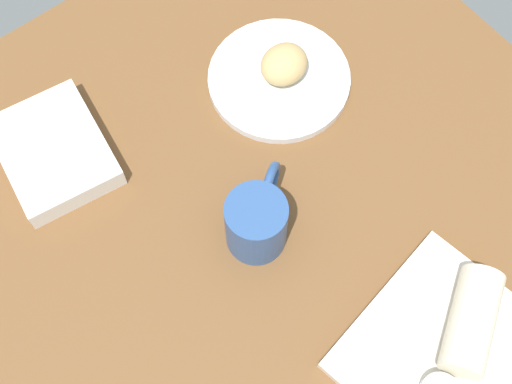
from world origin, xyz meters
The scene contains 7 objects.
dining_table centered at (0.00, 0.00, 2.00)cm, with size 110.00×90.00×4.00cm, color brown.
round_plate centered at (21.78, -12.28, 4.70)cm, with size 21.48×21.48×1.40cm, color white.
scone_pastry centered at (21.82, -13.13, 7.80)cm, with size 7.49×6.54×4.80cm, color tan.
square_plate centered at (-24.20, -3.16, 4.80)cm, with size 24.02×24.02×1.60cm, color silver.
breakfast_wrap centered at (-22.51, -7.14, 8.42)cm, with size 5.65×5.65×13.24cm, color beige.
book_stack centered at (31.54, 20.98, 5.78)cm, with size 19.40×16.41×3.57cm.
coffee_mug centered at (4.39, 5.61, 8.98)cm, with size 9.74×12.14×9.74cm.
Camera 1 is at (-22.90, 27.29, 95.47)cm, focal length 49.97 mm.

